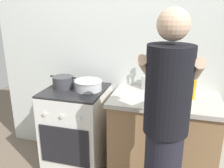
# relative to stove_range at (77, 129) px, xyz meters

# --- Properties ---
(back_wall) EXTENTS (3.20, 0.10, 2.50)m
(back_wall) POSITION_rel_stove_range_xyz_m (0.55, 0.35, 0.80)
(back_wall) COLOR silver
(back_wall) RESTS_ON ground
(countertop) EXTENTS (1.00, 0.60, 0.90)m
(countertop) POSITION_rel_stove_range_xyz_m (0.90, 0.00, 0.00)
(countertop) COLOR #99724C
(countertop) RESTS_ON ground
(stove_range) EXTENTS (0.60, 0.62, 0.90)m
(stove_range) POSITION_rel_stove_range_xyz_m (0.00, 0.00, 0.00)
(stove_range) COLOR white
(stove_range) RESTS_ON ground
(pot) EXTENTS (0.28, 0.21, 0.12)m
(pot) POSITION_rel_stove_range_xyz_m (-0.14, 0.02, 0.51)
(pot) COLOR #38383D
(pot) RESTS_ON stove_range
(mixing_bowl) EXTENTS (0.28, 0.28, 0.10)m
(mixing_bowl) POSITION_rel_stove_range_xyz_m (0.14, 0.02, 0.51)
(mixing_bowl) COLOR #B7B7BC
(mixing_bowl) RESTS_ON stove_range
(utensil_crock) EXTENTS (0.10, 0.10, 0.33)m
(utensil_crock) POSITION_rel_stove_range_xyz_m (0.69, 0.21, 0.54)
(utensil_crock) COLOR silver
(utensil_crock) RESTS_ON countertop
(spice_bottle) EXTENTS (0.04, 0.04, 0.08)m
(spice_bottle) POSITION_rel_stove_range_xyz_m (0.95, 0.03, 0.49)
(spice_bottle) COLOR silver
(spice_bottle) RESTS_ON countertop
(oil_bottle) EXTENTS (0.06, 0.06, 0.24)m
(oil_bottle) POSITION_rel_stove_range_xyz_m (1.13, 0.04, 0.55)
(oil_bottle) COLOR gold
(oil_bottle) RESTS_ON countertop
(person) EXTENTS (0.41, 0.50, 1.70)m
(person) POSITION_rel_stove_range_xyz_m (0.94, -0.61, 0.41)
(person) COLOR black
(person) RESTS_ON ground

